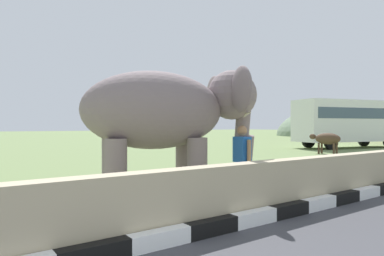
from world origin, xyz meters
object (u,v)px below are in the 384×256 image
Objects in this scene: elephant at (170,113)px; bus_white at (349,120)px; person_handler at (242,158)px; cow_near at (327,139)px.

elephant is 21.63m from bus_white.
person_handler is 13.81m from cow_near.
elephant is at bearing -159.88° from cow_near.
bus_white is at bearing 20.04° from elephant.
elephant is at bearing -159.96° from bus_white.
cow_near is (13.91, 5.10, -1.07)m from elephant.
bus_white is 4.65× the size of cow_near.
elephant reaches higher than cow_near.
elephant is 0.46× the size of bus_white.
person_handler is 20.64m from bus_white.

